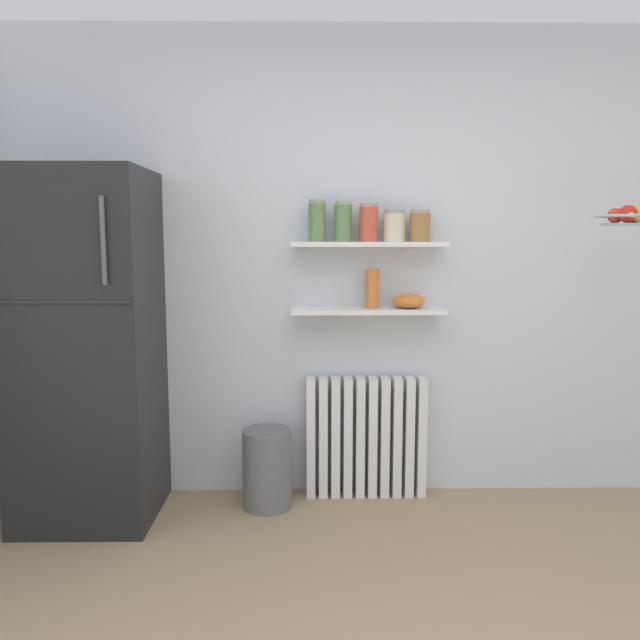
{
  "coord_description": "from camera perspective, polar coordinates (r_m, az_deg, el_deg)",
  "views": [
    {
      "loc": [
        -0.38,
        -1.58,
        1.47
      ],
      "look_at": [
        -0.33,
        1.6,
        1.05
      ],
      "focal_mm": 35.92,
      "sensor_mm": 36.0,
      "label": 1
    }
  ],
  "objects": [
    {
      "name": "storage_jar_0",
      "position": [
        3.47,
        -0.26,
        8.81
      ],
      "size": [
        0.09,
        0.09,
        0.22
      ],
      "color": "#5B7F4C",
      "rests_on": "wall_shelf_upper"
    },
    {
      "name": "hanging_fruit_basket",
      "position": [
        3.54,
        25.7,
        8.3
      ],
      "size": [
        0.29,
        0.29,
        0.1
      ],
      "color": "#B2B2B7"
    },
    {
      "name": "trash_bin",
      "position": [
        3.57,
        -4.74,
        -13.04
      ],
      "size": [
        0.27,
        0.27,
        0.43
      ],
      "primitive_type": "cylinder",
      "color": "slate",
      "rests_on": "ground_plane"
    },
    {
      "name": "radiator",
      "position": [
        3.69,
        4.12,
        -10.34
      ],
      "size": [
        0.67,
        0.12,
        0.68
      ],
      "color": "white",
      "rests_on": "ground_plane"
    },
    {
      "name": "storage_jar_1",
      "position": [
        3.47,
        2.05,
        8.74
      ],
      "size": [
        0.1,
        0.1,
        0.22
      ],
      "color": "#5B7F4C",
      "rests_on": "wall_shelf_upper"
    },
    {
      "name": "refrigerator",
      "position": [
        3.5,
        -20.06,
        -2.28
      ],
      "size": [
        0.68,
        0.67,
        1.8
      ],
      "color": "black",
      "rests_on": "ground_plane"
    },
    {
      "name": "vase",
      "position": [
        3.49,
        4.65,
        2.78
      ],
      "size": [
        0.08,
        0.08,
        0.21
      ],
      "primitive_type": "cylinder",
      "color": "#CC7033",
      "rests_on": "wall_shelf_lower"
    },
    {
      "name": "storage_jar_3",
      "position": [
        3.5,
        6.64,
        8.31
      ],
      "size": [
        0.12,
        0.12,
        0.17
      ],
      "color": "beige",
      "rests_on": "wall_shelf_upper"
    },
    {
      "name": "storage_jar_4",
      "position": [
        3.52,
        8.9,
        8.27
      ],
      "size": [
        0.12,
        0.12,
        0.17
      ],
      "color": "olive",
      "rests_on": "wall_shelf_upper"
    },
    {
      "name": "storage_jar_2",
      "position": [
        3.48,
        4.35,
        8.63
      ],
      "size": [
        0.1,
        0.1,
        0.21
      ],
      "color": "#C64C38",
      "rests_on": "wall_shelf_upper"
    },
    {
      "name": "wall_shelf_upper",
      "position": [
        3.48,
        4.33,
        6.76
      ],
      "size": [
        0.83,
        0.22,
        0.02
      ],
      "primitive_type": "cube",
      "color": "white"
    },
    {
      "name": "wall_shelf_lower",
      "position": [
        3.5,
        4.28,
        0.85
      ],
      "size": [
        0.83,
        0.22,
        0.02
      ],
      "primitive_type": "cube",
      "color": "white"
    },
    {
      "name": "shelf_bowl",
      "position": [
        3.52,
        7.91,
        1.69
      ],
      "size": [
        0.18,
        0.18,
        0.08
      ],
      "primitive_type": "ellipsoid",
      "color": "orange",
      "rests_on": "wall_shelf_lower"
    },
    {
      "name": "back_wall",
      "position": [
        3.65,
        5.18,
        4.82
      ],
      "size": [
        7.04,
        0.1,
        2.6
      ],
      "primitive_type": "cube",
      "color": "silver",
      "rests_on": "ground_plane"
    }
  ]
}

